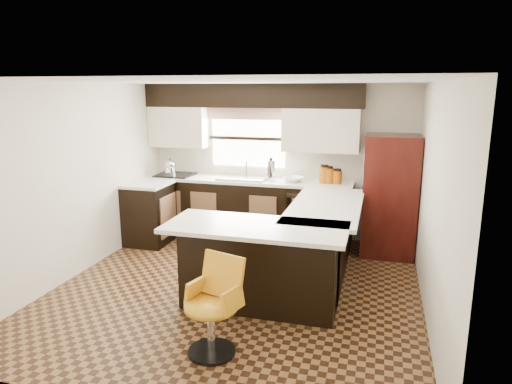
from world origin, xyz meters
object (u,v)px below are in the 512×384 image
(peninsula_long, at_px, (321,242))
(refrigerator, at_px, (390,195))
(peninsula_return, at_px, (260,267))
(bar_chair, at_px, (211,308))

(peninsula_long, xyz_separation_m, refrigerator, (0.81, 1.11, 0.40))
(peninsula_long, relative_size, refrigerator, 1.14)
(peninsula_return, bearing_deg, peninsula_long, 61.70)
(peninsula_long, distance_m, refrigerator, 1.43)
(peninsula_long, bearing_deg, refrigerator, 53.65)
(refrigerator, bearing_deg, bar_chair, -116.21)
(peninsula_long, xyz_separation_m, bar_chair, (-0.70, -1.98, -0.01))
(refrigerator, distance_m, bar_chair, 3.46)
(bar_chair, bearing_deg, peninsula_long, 87.76)
(peninsula_return, height_order, refrigerator, refrigerator)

